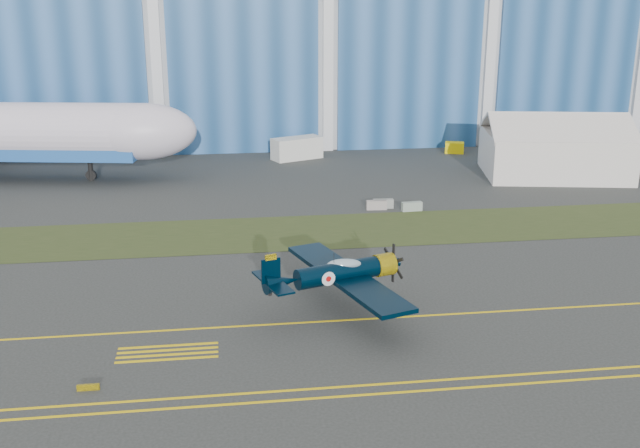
{
  "coord_description": "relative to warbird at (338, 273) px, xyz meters",
  "views": [
    {
      "loc": [
        -14.37,
        -49.31,
        20.71
      ],
      "look_at": [
        -6.97,
        5.43,
        3.41
      ],
      "focal_mm": 42.0,
      "sensor_mm": 36.0,
      "label": 1
    }
  ],
  "objects": [
    {
      "name": "guard_board_left",
      "position": [
        -15.03,
        -8.43,
        -2.63
      ],
      "size": [
        1.2,
        0.15,
        0.35
      ],
      "primitive_type": "cube",
      "color": "yellow",
      "rests_on": "ground"
    },
    {
      "name": "warbird",
      "position": [
        0.0,
        0.0,
        0.0
      ],
      "size": [
        14.98,
        16.48,
        4.05
      ],
      "rotation": [
        0.0,
        0.0,
        0.32
      ],
      "color": "black",
      "rests_on": "ground"
    },
    {
      "name": "barrier_a",
      "position": [
        7.64,
        23.81,
        -2.36
      ],
      "size": [
        2.04,
        0.75,
        0.9
      ],
      "primitive_type": "cube",
      "rotation": [
        0.0,
        0.0,
        -0.08
      ],
      "color": "#9F9690",
      "rests_on": "ground"
    },
    {
      "name": "edge_line_far",
      "position": [
        6.97,
        -9.93,
        -2.8
      ],
      "size": [
        80.0,
        0.2,
        0.02
      ],
      "primitive_type": "cube",
      "color": "yellow",
      "rests_on": "ground"
    },
    {
      "name": "hangar",
      "position": [
        6.97,
        75.36,
        12.15
      ],
      "size": [
        220.0,
        45.7,
        30.0
      ],
      "color": "silver",
      "rests_on": "ground"
    },
    {
      "name": "barrier_c",
      "position": [
        10.96,
        22.83,
        -2.36
      ],
      "size": [
        2.04,
        0.74,
        0.9
      ],
      "primitive_type": "cube",
      "rotation": [
        0.0,
        0.0,
        0.07
      ],
      "color": "#8D9D92",
      "rests_on": "ground"
    },
    {
      "name": "edge_line_near",
      "position": [
        6.97,
        -10.93,
        -2.8
      ],
      "size": [
        80.0,
        0.2,
        0.02
      ],
      "primitive_type": "cube",
      "color": "yellow",
      "rests_on": "ground"
    },
    {
      "name": "shipping_container",
      "position": [
        2.28,
        48.0,
        -1.43
      ],
      "size": [
        6.85,
        4.82,
        2.76
      ],
      "primitive_type": "cube",
      "rotation": [
        0.0,
        0.0,
        0.4
      ],
      "color": "silver",
      "rests_on": "ground"
    },
    {
      "name": "taxiway_centreline",
      "position": [
        6.97,
        -1.43,
        -2.8
      ],
      "size": [
        200.0,
        0.2,
        0.02
      ],
      "primitive_type": "cube",
      "color": "yellow",
      "rests_on": "ground"
    },
    {
      "name": "tug",
      "position": [
        23.43,
        48.81,
        -2.09
      ],
      "size": [
        2.79,
        2.2,
        1.43
      ],
      "primitive_type": "cube",
      "rotation": [
        0.0,
        0.0,
        -0.31
      ],
      "color": "#FFDE06",
      "rests_on": "ground"
    },
    {
      "name": "tent",
      "position": [
        31.06,
        35.19,
        0.91
      ],
      "size": [
        17.87,
        14.46,
        7.43
      ],
      "rotation": [
        0.0,
        0.0,
        -0.19
      ],
      "color": "silver",
      "rests_on": "ground"
    },
    {
      "name": "hold_short_ladder",
      "position": [
        -11.03,
        -4.53,
        -2.8
      ],
      "size": [
        6.0,
        2.4,
        0.02
      ],
      "primitive_type": null,
      "color": "yellow",
      "rests_on": "ground"
    },
    {
      "name": "ground",
      "position": [
        6.97,
        3.57,
        -2.81
      ],
      "size": [
        260.0,
        260.0,
        0.0
      ],
      "primitive_type": "plane",
      "color": "#373A38",
      "rests_on": "ground"
    },
    {
      "name": "barrier_b",
      "position": [
        8.4,
        24.23,
        -2.36
      ],
      "size": [
        2.03,
        0.72,
        0.9
      ],
      "primitive_type": "cube",
      "rotation": [
        0.0,
        0.0,
        -0.06
      ],
      "color": "gray",
      "rests_on": "ground"
    },
    {
      "name": "grass_median",
      "position": [
        6.97,
        17.57,
        -2.79
      ],
      "size": [
        260.0,
        10.0,
        0.02
      ],
      "primitive_type": "cube",
      "color": "#475128",
      "rests_on": "ground"
    }
  ]
}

